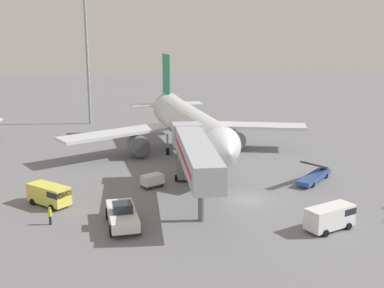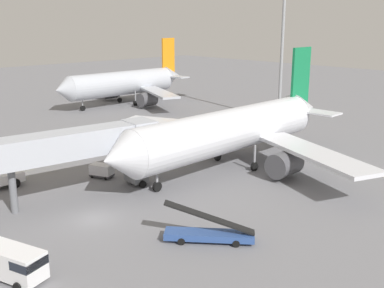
% 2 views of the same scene
% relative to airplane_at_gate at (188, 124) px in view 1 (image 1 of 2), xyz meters
% --- Properties ---
extents(ground_plane, '(300.00, 300.00, 0.00)m').
position_rel_airplane_at_gate_xyz_m(ground_plane, '(1.89, -21.39, -4.69)').
color(ground_plane, slate).
extents(airplane_at_gate, '(38.92, 38.24, 14.25)m').
position_rel_airplane_at_gate_xyz_m(airplane_at_gate, '(0.00, 0.00, 0.00)').
color(airplane_at_gate, silver).
rests_on(airplane_at_gate, ground).
extents(jet_bridge, '(5.74, 21.36, 7.28)m').
position_rel_airplane_at_gate_xyz_m(jet_bridge, '(-3.94, -20.10, 0.81)').
color(jet_bridge, '#B2B7C1').
rests_on(jet_bridge, ground).
extents(pushback_tug, '(2.94, 7.03, 2.51)m').
position_rel_airplane_at_gate_xyz_m(pushback_tug, '(-12.55, -25.62, -3.53)').
color(pushback_tug, white).
rests_on(pushback_tug, ground).
extents(belt_loader_truck, '(6.73, 6.19, 3.45)m').
position_rel_airplane_at_gate_xyz_m(belt_loader_truck, '(12.43, -16.93, -3.90)').
color(belt_loader_truck, '#2D4C8E').
rests_on(belt_loader_truck, ground).
extents(service_van_near_center, '(4.91, 5.14, 2.27)m').
position_rel_airplane_at_gate_xyz_m(service_van_near_center, '(-19.67, -17.92, -3.40)').
color(service_van_near_center, '#E5DB4C').
rests_on(service_van_near_center, ground).
extents(service_van_mid_right, '(5.45, 3.54, 2.35)m').
position_rel_airplane_at_gate_xyz_m(service_van_mid_right, '(6.97, -31.12, -3.36)').
color(service_van_mid_right, white).
rests_on(service_van_mid_right, ground).
extents(baggage_cart_outer_left, '(2.99, 2.47, 1.58)m').
position_rel_airplane_at_gate_xyz_m(baggage_cart_outer_left, '(-7.77, -14.36, -3.82)').
color(baggage_cart_outer_left, '#38383D').
rests_on(baggage_cart_outer_left, ground).
extents(ground_crew_worker_foreground, '(0.40, 0.40, 1.85)m').
position_rel_airplane_at_gate_xyz_m(ground_crew_worker_foreground, '(-19.49, -23.56, -3.71)').
color(ground_crew_worker_foreground, '#1E2333').
rests_on(ground_crew_worker_foreground, ground).
extents(apron_light_mast, '(2.40, 2.40, 29.06)m').
position_rel_airplane_at_gate_xyz_m(apron_light_mast, '(-13.35, 27.96, 15.09)').
color(apron_light_mast, '#93969B').
rests_on(apron_light_mast, ground).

